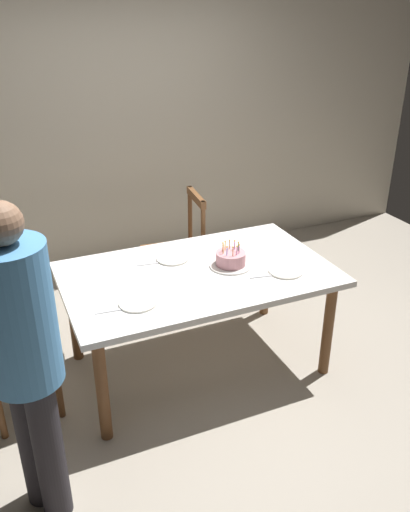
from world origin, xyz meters
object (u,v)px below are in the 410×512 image
(dining_table, at_px, (198,282))
(plate_near_guest, at_px, (286,271))
(birthday_cake, at_px, (231,260))
(plate_near_celebrant, at_px, (138,303))
(plate_far_side, at_px, (173,258))
(person_celebrant, at_px, (24,354))
(chair_spindle_back, at_px, (176,254))

(dining_table, bearing_deg, plate_near_guest, -24.31)
(birthday_cake, bearing_deg, plate_near_celebrant, -162.54)
(plate_far_side, bearing_deg, person_celebrant, -136.85)
(plate_near_celebrant, height_order, plate_far_side, same)
(chair_spindle_back, xyz_separation_m, person_celebrant, (-1.28, -1.57, 0.46))
(plate_near_celebrant, bearing_deg, plate_far_side, 50.30)
(plate_near_celebrant, xyz_separation_m, plate_near_guest, (0.98, 0.00, 0.00))
(plate_near_celebrant, distance_m, chair_spindle_back, 1.26)
(plate_near_celebrant, height_order, plate_near_guest, same)
(plate_near_celebrant, xyz_separation_m, person_celebrant, (-0.65, -0.51, 0.18))
(plate_near_guest, relative_size, person_celebrant, 0.14)
(dining_table, height_order, plate_far_side, plate_far_side)
(birthday_cake, height_order, chair_spindle_back, chair_spindle_back)
(plate_near_celebrant, bearing_deg, person_celebrant, -142.01)
(dining_table, height_order, plate_near_celebrant, plate_near_celebrant)
(dining_table, bearing_deg, plate_far_side, 110.25)
(birthday_cake, height_order, plate_near_celebrant, birthday_cake)
(plate_far_side, bearing_deg, birthday_cake, -38.02)
(birthday_cake, xyz_separation_m, plate_near_guest, (0.29, -0.22, -0.04))
(plate_near_guest, height_order, person_celebrant, person_celebrant)
(plate_near_guest, bearing_deg, dining_table, 155.69)
(birthday_cake, xyz_separation_m, plate_near_celebrant, (-0.69, -0.22, -0.04))
(birthday_cake, distance_m, plate_near_guest, 0.36)
(chair_spindle_back, distance_m, person_celebrant, 2.08)
(chair_spindle_back, bearing_deg, birthday_cake, -85.56)
(birthday_cake, distance_m, plate_far_side, 0.40)
(plate_far_side, bearing_deg, plate_near_celebrant, -129.70)
(plate_near_celebrant, height_order, person_celebrant, person_celebrant)
(birthday_cake, bearing_deg, plate_near_guest, -37.46)
(chair_spindle_back, bearing_deg, plate_far_side, -112.32)
(plate_far_side, bearing_deg, plate_near_guest, -37.76)
(chair_spindle_back, bearing_deg, person_celebrant, -129.24)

